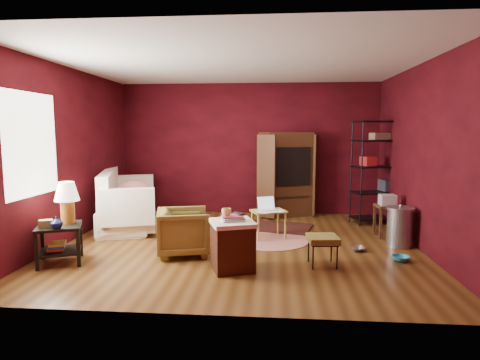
# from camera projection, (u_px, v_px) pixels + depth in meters

# --- Properties ---
(room) EXTENTS (5.54, 5.04, 2.84)m
(room) POSITION_uv_depth(u_px,v_px,m) (236.00, 156.00, 6.18)
(room) COLOR brown
(room) RESTS_ON ground
(sofa) EXTENTS (1.15, 2.25, 0.85)m
(sofa) POSITION_uv_depth(u_px,v_px,m) (127.00, 203.00, 7.59)
(sofa) COLOR white
(sofa) RESTS_ON ground
(armchair) EXTENTS (0.82, 0.86, 0.74)m
(armchair) POSITION_uv_depth(u_px,v_px,m) (183.00, 229.00, 5.79)
(armchair) COLOR black
(armchair) RESTS_ON ground
(pet_bowl_steel) EXTENTS (0.24, 0.11, 0.24)m
(pet_bowl_steel) POSITION_uv_depth(u_px,v_px,m) (358.00, 243.00, 5.98)
(pet_bowl_steel) COLOR #A8ABAF
(pet_bowl_steel) RESTS_ON ground
(pet_bowl_turquoise) EXTENTS (0.25, 0.14, 0.23)m
(pet_bowl_turquoise) POSITION_uv_depth(u_px,v_px,m) (401.00, 253.00, 5.51)
(pet_bowl_turquoise) COLOR #299EC3
(pet_bowl_turquoise) RESTS_ON ground
(vase) EXTENTS (0.20, 0.20, 0.15)m
(vase) POSITION_uv_depth(u_px,v_px,m) (57.00, 223.00, 5.19)
(vase) COLOR #0D1441
(vase) RESTS_ON side_table
(mug) EXTENTS (0.15, 0.13, 0.12)m
(mug) POSITION_uv_depth(u_px,v_px,m) (227.00, 211.00, 5.06)
(mug) COLOR #DDCE6C
(mug) RESTS_ON hamper
(side_table) EXTENTS (0.72, 0.72, 1.09)m
(side_table) POSITION_uv_depth(u_px,v_px,m) (63.00, 214.00, 5.43)
(side_table) COLOR black
(side_table) RESTS_ON ground
(sofa_cushions) EXTENTS (1.54, 2.44, 0.96)m
(sofa_cushions) POSITION_uv_depth(u_px,v_px,m) (126.00, 201.00, 7.53)
(sofa_cushions) COLOR white
(sofa_cushions) RESTS_ON sofa
(hamper) EXTENTS (0.66, 0.66, 0.74)m
(hamper) POSITION_uv_depth(u_px,v_px,m) (233.00, 244.00, 5.14)
(hamper) COLOR #481D10
(hamper) RESTS_ON ground
(footstool) EXTENTS (0.43, 0.43, 0.40)m
(footstool) POSITION_uv_depth(u_px,v_px,m) (323.00, 240.00, 5.30)
(footstool) COLOR black
(footstool) RESTS_ON ground
(rug_round) EXTENTS (1.69, 1.69, 0.01)m
(rug_round) POSITION_uv_depth(u_px,v_px,m) (269.00, 240.00, 6.60)
(rug_round) COLOR beige
(rug_round) RESTS_ON ground
(rug_oriental) EXTENTS (1.52, 1.19, 0.01)m
(rug_oriental) POSITION_uv_depth(u_px,v_px,m) (274.00, 227.00, 7.45)
(rug_oriental) COLOR #4E1D15
(rug_oriental) RESTS_ON ground
(laptop_desk) EXTENTS (0.65, 0.57, 0.68)m
(laptop_desk) POSITION_uv_depth(u_px,v_px,m) (268.00, 213.00, 6.68)
(laptop_desk) COLOR #C2C158
(laptop_desk) RESTS_ON ground
(tv_armoire) EXTENTS (1.27, 1.05, 1.76)m
(tv_armoire) POSITION_uv_depth(u_px,v_px,m) (286.00, 173.00, 8.42)
(tv_armoire) COLOR #562F18
(tv_armoire) RESTS_ON ground
(wire_shelving) EXTENTS (1.05, 0.69, 1.98)m
(wire_shelving) POSITION_uv_depth(u_px,v_px,m) (379.00, 167.00, 7.71)
(wire_shelving) COLOR black
(wire_shelving) RESTS_ON ground
(small_stand) EXTENTS (0.39, 0.39, 0.72)m
(small_stand) POSITION_uv_depth(u_px,v_px,m) (387.00, 205.00, 6.75)
(small_stand) COLOR #562F18
(small_stand) RESTS_ON ground
(trash_can) EXTENTS (0.42, 0.42, 0.66)m
(trash_can) POSITION_uv_depth(u_px,v_px,m) (400.00, 227.00, 6.20)
(trash_can) COLOR #9D9DA4
(trash_can) RESTS_ON ground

